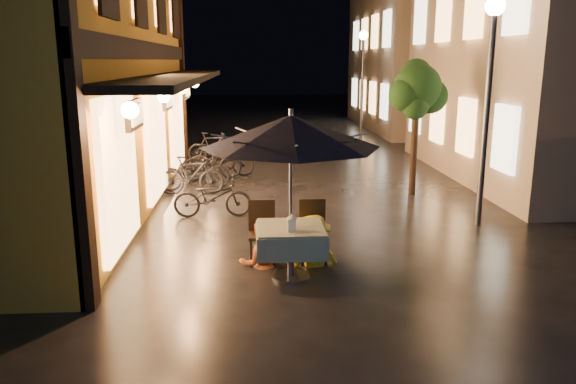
{
  "coord_description": "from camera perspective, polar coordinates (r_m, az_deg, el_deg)",
  "views": [
    {
      "loc": [
        -1.36,
        -8.22,
        3.1
      ],
      "look_at": [
        -0.83,
        0.07,
        1.15
      ],
      "focal_mm": 35.0,
      "sensor_mm": 36.0,
      "label": 1
    }
  ],
  "objects": [
    {
      "name": "cafe_chair_right",
      "position": [
        8.86,
        2.53,
        -3.62
      ],
      "size": [
        0.42,
        0.42,
        0.97
      ],
      "color": "black",
      "rests_on": "ground"
    },
    {
      "name": "person_yellow",
      "position": [
        8.61,
        2.59,
        -2.54
      ],
      "size": [
        1.1,
        0.82,
        1.53
      ],
      "primitive_type": "imported",
      "rotation": [
        0.0,
        0.0,
        3.42
      ],
      "color": "yellow",
      "rests_on": "ground"
    },
    {
      "name": "east_building_far",
      "position": [
        27.68,
        15.42,
        13.92
      ],
      "size": [
        7.3,
        10.3,
        7.3
      ],
      "color": "tan",
      "rests_on": "ground"
    },
    {
      "name": "bicycle_3",
      "position": [
        14.98,
        -7.74,
        3.05
      ],
      "size": [
        1.69,
        0.89,
        0.98
      ],
      "primitive_type": "imported",
      "rotation": [
        0.0,
        0.0,
        1.85
      ],
      "color": "black",
      "rests_on": "ground"
    },
    {
      "name": "cafe_chair_left",
      "position": [
        8.81,
        -2.66,
        -3.71
      ],
      "size": [
        0.42,
        0.42,
        0.97
      ],
      "color": "black",
      "rests_on": "ground"
    },
    {
      "name": "bicycle_4",
      "position": [
        15.41,
        -6.77,
        3.28
      ],
      "size": [
        1.8,
        0.69,
        0.93
      ],
      "primitive_type": "imported",
      "rotation": [
        0.0,
        0.0,
        1.61
      ],
      "color": "black",
      "rests_on": "ground"
    },
    {
      "name": "streetlamp_near",
      "position": [
        11.11,
        19.84,
        11.51
      ],
      "size": [
        0.36,
        0.36,
        4.23
      ],
      "color": "#59595E",
      "rests_on": "ground"
    },
    {
      "name": "bicycle_0",
      "position": [
        11.43,
        -7.68,
        -0.52
      ],
      "size": [
        1.58,
        0.58,
        0.82
      ],
      "primitive_type": "imported",
      "rotation": [
        0.0,
        0.0,
        1.59
      ],
      "color": "black",
      "rests_on": "ground"
    },
    {
      "name": "bicycle_2",
      "position": [
        13.86,
        -9.5,
        2.03
      ],
      "size": [
        1.82,
        0.9,
        0.91
      ],
      "primitive_type": "imported",
      "rotation": [
        0.0,
        0.0,
        1.75
      ],
      "color": "black",
      "rests_on": "ground"
    },
    {
      "name": "bicycle_5",
      "position": [
        17.65,
        -7.66,
        4.53
      ],
      "size": [
        1.63,
        0.81,
        0.94
      ],
      "primitive_type": "imported",
      "rotation": [
        0.0,
        0.0,
        1.81
      ],
      "color": "black",
      "rests_on": "ground"
    },
    {
      "name": "ground",
      "position": [
        8.89,
        5.4,
        -7.27
      ],
      "size": [
        90.0,
        90.0,
        0.0
      ],
      "primitive_type": "plane",
      "color": "black",
      "rests_on": "ground"
    },
    {
      "name": "person_orange",
      "position": [
        8.61,
        -2.89,
        -3.13
      ],
      "size": [
        0.75,
        0.63,
        1.36
      ],
      "primitive_type": "imported",
      "rotation": [
        0.0,
        0.0,
        3.34
      ],
      "color": "orange",
      "rests_on": "ground"
    },
    {
      "name": "west_building",
      "position": [
        12.99,
        -24.16,
        14.8
      ],
      "size": [
        5.9,
        11.4,
        7.4
      ],
      "color": "orange",
      "rests_on": "ground"
    },
    {
      "name": "bicycle_1",
      "position": [
        13.4,
        -9.8,
        1.66
      ],
      "size": [
        1.54,
        0.44,
        0.92
      ],
      "primitive_type": "imported",
      "rotation": [
        0.0,
        0.0,
        1.57
      ],
      "color": "black",
      "rests_on": "ground"
    },
    {
      "name": "patio_umbrella",
      "position": [
        7.77,
        0.29,
        6.17
      ],
      "size": [
        2.52,
        2.52,
        2.46
      ],
      "color": "#59595E",
      "rests_on": "ground"
    },
    {
      "name": "cafe_table",
      "position": [
        8.11,
        0.28,
        -4.85
      ],
      "size": [
        0.99,
        0.99,
        0.78
      ],
      "color": "#59595E",
      "rests_on": "ground"
    },
    {
      "name": "table_lantern",
      "position": [
        7.8,
        0.39,
        -3.04
      ],
      "size": [
        0.16,
        0.16,
        0.25
      ],
      "color": "white",
      "rests_on": "cafe_table"
    },
    {
      "name": "streetlamp_far",
      "position": [
        22.64,
        7.59,
        12.64
      ],
      "size": [
        0.36,
        0.36,
        4.23
      ],
      "color": "#59595E",
      "rests_on": "ground"
    },
    {
      "name": "street_tree",
      "position": [
        13.3,
        13.01,
        9.95
      ],
      "size": [
        1.43,
        1.2,
        3.15
      ],
      "color": "black",
      "rests_on": "ground"
    }
  ]
}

